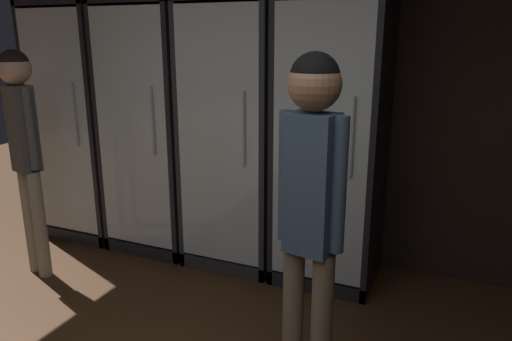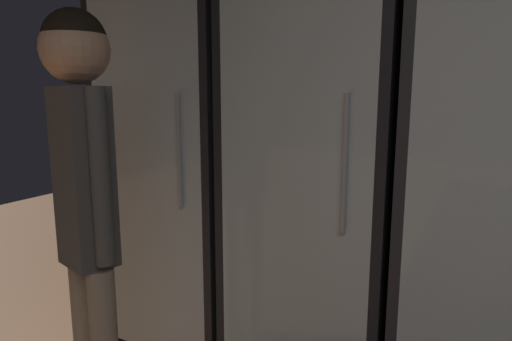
{
  "view_description": "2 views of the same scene",
  "coord_description": "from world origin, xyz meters",
  "px_view_note": "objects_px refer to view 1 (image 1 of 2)",
  "views": [
    {
      "loc": [
        0.94,
        -0.53,
        1.73
      ],
      "look_at": [
        -0.28,
        2.28,
        0.87
      ],
      "focal_mm": 33.84,
      "sensor_mm": 36.0,
      "label": 1
    },
    {
      "loc": [
        -0.68,
        0.86,
        1.38
      ],
      "look_at": [
        -1.6,
        2.55,
        1.04
      ],
      "focal_mm": 30.85,
      "sensor_mm": 36.0,
      "label": 2
    }
  ],
  "objects_px": {
    "cooler_far_left": "(89,121)",
    "cooler_right": "(333,143)",
    "cooler_center": "(239,134)",
    "shopper_near": "(23,134)",
    "shopper_far": "(311,196)",
    "cooler_left": "(158,127)"
  },
  "relations": [
    {
      "from": "cooler_far_left",
      "to": "cooler_left",
      "type": "height_order",
      "value": "same"
    },
    {
      "from": "cooler_center",
      "to": "cooler_right",
      "type": "bearing_deg",
      "value": -0.01
    },
    {
      "from": "cooler_far_left",
      "to": "shopper_far",
      "type": "distance_m",
      "value": 2.82
    },
    {
      "from": "cooler_right",
      "to": "shopper_far",
      "type": "relative_size",
      "value": 1.23
    },
    {
      "from": "cooler_far_left",
      "to": "cooler_center",
      "type": "height_order",
      "value": "same"
    },
    {
      "from": "cooler_center",
      "to": "shopper_near",
      "type": "distance_m",
      "value": 1.53
    },
    {
      "from": "cooler_left",
      "to": "shopper_near",
      "type": "bearing_deg",
      "value": -121.06
    },
    {
      "from": "cooler_right",
      "to": "shopper_far",
      "type": "xyz_separation_m",
      "value": [
        0.26,
        -1.37,
        0.07
      ]
    },
    {
      "from": "cooler_left",
      "to": "cooler_right",
      "type": "relative_size",
      "value": 1.0
    },
    {
      "from": "shopper_near",
      "to": "cooler_left",
      "type": "bearing_deg",
      "value": 58.94
    },
    {
      "from": "cooler_far_left",
      "to": "shopper_far",
      "type": "height_order",
      "value": "cooler_far_left"
    },
    {
      "from": "cooler_right",
      "to": "shopper_near",
      "type": "relative_size",
      "value": 1.25
    },
    {
      "from": "cooler_center",
      "to": "cooler_right",
      "type": "height_order",
      "value": "same"
    },
    {
      "from": "cooler_left",
      "to": "shopper_near",
      "type": "xyz_separation_m",
      "value": [
        -0.52,
        -0.87,
        0.05
      ]
    },
    {
      "from": "cooler_far_left",
      "to": "shopper_near",
      "type": "relative_size",
      "value": 1.25
    },
    {
      "from": "cooler_far_left",
      "to": "shopper_far",
      "type": "bearing_deg",
      "value": -29.14
    },
    {
      "from": "cooler_right",
      "to": "shopper_far",
      "type": "height_order",
      "value": "cooler_right"
    },
    {
      "from": "cooler_center",
      "to": "shopper_far",
      "type": "height_order",
      "value": "cooler_center"
    },
    {
      "from": "shopper_far",
      "to": "cooler_left",
      "type": "bearing_deg",
      "value": 141.57
    },
    {
      "from": "cooler_center",
      "to": "shopper_near",
      "type": "bearing_deg",
      "value": -145.29
    },
    {
      "from": "cooler_far_left",
      "to": "cooler_right",
      "type": "height_order",
      "value": "same"
    },
    {
      "from": "shopper_near",
      "to": "shopper_far",
      "type": "bearing_deg",
      "value": -12.57
    }
  ]
}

